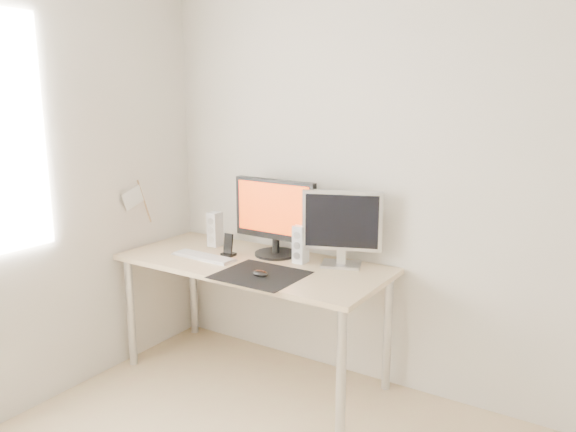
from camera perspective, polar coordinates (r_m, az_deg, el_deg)
The scene contains 11 objects.
wall_back at distance 3.10m, azimuth 14.52°, elevation 3.72°, with size 3.50×3.50×0.00m, color silver.
mousepad at distance 3.06m, azimuth -2.84°, elevation -5.99°, with size 0.45×0.40×0.00m, color black.
mouse at distance 3.02m, azimuth -2.86°, elevation -5.86°, with size 0.10×0.06×0.04m, color black.
desk at distance 3.33m, azimuth -3.60°, elevation -5.91°, with size 1.60×0.70×0.73m.
main_monitor at distance 3.36m, azimuth -1.34°, elevation 0.14°, with size 0.55×0.26×0.47m.
second_monitor at distance 3.17m, azimuth 5.50°, elevation -0.89°, with size 0.43×0.23×0.43m.
speaker_left at distance 3.63m, azimuth -7.44°, elevation -1.34°, with size 0.07×0.09×0.22m.
speaker_right at distance 3.25m, azimuth 1.29°, elevation -2.87°, with size 0.07×0.09×0.22m.
keyboard at distance 3.40m, azimuth -8.56°, elevation -4.11°, with size 0.42×0.13×0.02m.
phone_dock at distance 3.42m, azimuth -6.07°, elevation -3.35°, with size 0.08×0.07×0.14m.
pennant at distance 3.64m, azimuth -15.12°, elevation 1.72°, with size 0.01×0.23×0.29m.
Camera 1 is at (0.94, -1.17, 1.69)m, focal length 35.00 mm.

